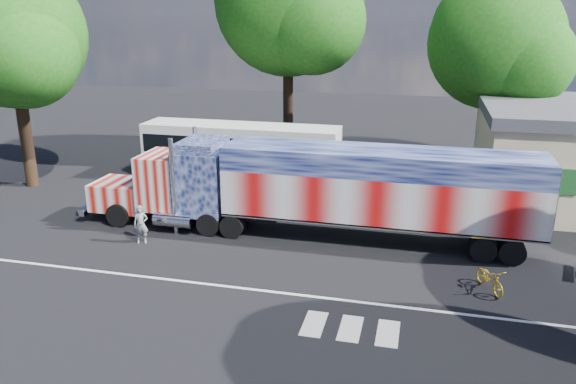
% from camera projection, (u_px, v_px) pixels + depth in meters
% --- Properties ---
extents(ground, '(100.00, 100.00, 0.00)m').
position_uv_depth(ground, '(271.00, 256.00, 23.47)').
color(ground, black).
extents(lane_markings, '(30.00, 2.67, 0.01)m').
position_uv_depth(lane_markings, '(289.00, 305.00, 19.59)').
color(lane_markings, silver).
rests_on(lane_markings, ground).
extents(semi_truck, '(21.04, 3.32, 4.48)m').
position_uv_depth(semi_truck, '(320.00, 188.00, 24.94)').
color(semi_truck, black).
rests_on(semi_truck, ground).
extents(coach_bus, '(11.78, 2.74, 3.43)m').
position_uv_depth(coach_bus, '(241.00, 152.00, 33.47)').
color(coach_bus, silver).
rests_on(coach_bus, ground).
extents(woman, '(0.74, 0.62, 1.73)m').
position_uv_depth(woman, '(141.00, 224.00, 24.61)').
color(woman, slate).
rests_on(woman, ground).
extents(bicycle, '(1.32, 1.84, 0.92)m').
position_uv_depth(bicycle, '(490.00, 279.00, 20.50)').
color(bicycle, gold).
rests_on(bicycle, ground).
extents(tree_ne_a, '(8.42, 8.02, 12.01)m').
position_uv_depth(tree_ne_a, '(498.00, 44.00, 33.62)').
color(tree_ne_a, black).
rests_on(tree_ne_a, ground).
extents(tree_n_mid, '(10.34, 9.84, 15.34)m').
position_uv_depth(tree_n_mid, '(290.00, 3.00, 37.22)').
color(tree_n_mid, black).
rests_on(tree_n_mid, ground).
extents(tree_w_a, '(8.39, 7.99, 12.59)m').
position_uv_depth(tree_w_a, '(13.00, 36.00, 30.43)').
color(tree_w_a, black).
rests_on(tree_w_a, ground).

